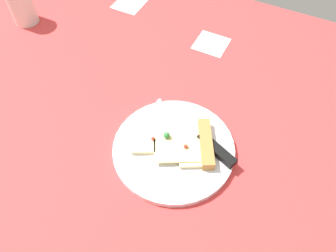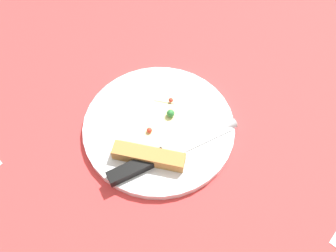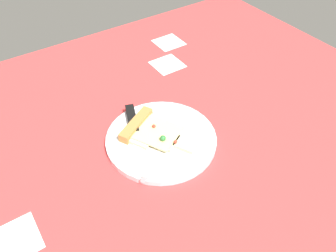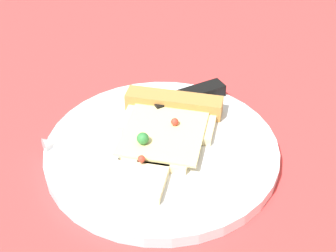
# 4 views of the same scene
# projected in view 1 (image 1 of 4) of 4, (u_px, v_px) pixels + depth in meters

# --- Properties ---
(ground_plane) EXTENTS (1.36, 1.36, 0.03)m
(ground_plane) POSITION_uv_depth(u_px,v_px,m) (126.00, 153.00, 0.75)
(ground_plane) COLOR #D13838
(ground_plane) RESTS_ON ground
(plate) EXTENTS (0.27, 0.27, 0.01)m
(plate) POSITION_uv_depth(u_px,v_px,m) (174.00, 149.00, 0.73)
(plate) COLOR silver
(plate) RESTS_ON ground_plane
(pizza_slice) EXTENTS (0.15, 0.19, 0.03)m
(pizza_slice) POSITION_uv_depth(u_px,v_px,m) (186.00, 145.00, 0.72)
(pizza_slice) COLOR beige
(pizza_slice) RESTS_ON plate
(knife) EXTENTS (0.11, 0.23, 0.02)m
(knife) POSITION_uv_depth(u_px,v_px,m) (201.00, 137.00, 0.74)
(knife) COLOR silver
(knife) RESTS_ON plate
(drinking_glass) EXTENTS (0.07, 0.07, 0.10)m
(drinking_glass) POSITION_uv_depth(u_px,v_px,m) (22.00, 7.00, 0.98)
(drinking_glass) COLOR silver
(drinking_glass) RESTS_ON ground_plane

